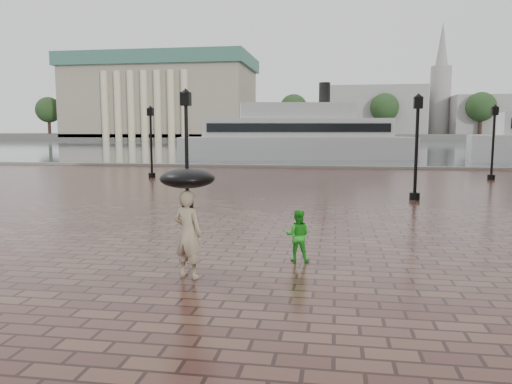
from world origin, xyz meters
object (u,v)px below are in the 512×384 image
adult_pedestrian (188,234)px  child_pedestrian (298,235)px  street_lamps (315,143)px  ferry_near (296,137)px

adult_pedestrian → child_pedestrian: adult_pedestrian is taller
street_lamps → child_pedestrian: size_ratio=18.10×
street_lamps → child_pedestrian: (0.27, -14.57, -1.73)m
adult_pedestrian → ferry_near: (-1.19, 42.49, 1.47)m
adult_pedestrian → ferry_near: bearing=-66.3°
adult_pedestrian → ferry_near: ferry_near is taller
street_lamps → adult_pedestrian: bearing=-96.4°
street_lamps → adult_pedestrian: street_lamps is taller
street_lamps → ferry_near: 26.45m
adult_pedestrian → child_pedestrian: bearing=-119.8°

